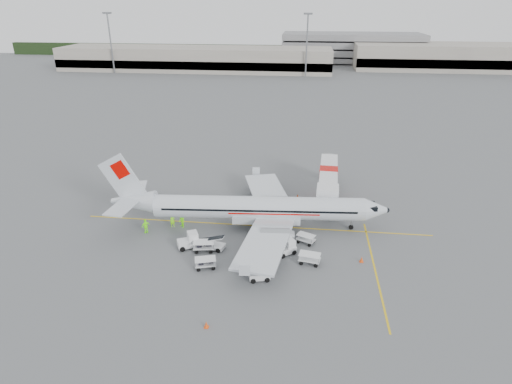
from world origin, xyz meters
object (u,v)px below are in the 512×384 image
Objects in this scene: tug_aft at (188,240)px; tug_fore at (286,247)px; aircraft at (259,193)px; belt_loader at (211,239)px; jet_bridge at (328,183)px; tug_mid at (259,273)px.

tug_fore is at bearing -26.09° from tug_aft.
aircraft reaches higher than belt_loader.
tug_fore is at bearing 11.49° from belt_loader.
tug_aft is at bearing -132.50° from jet_bridge.
belt_loader is 2.01× the size of tug_mid.
tug_aft is (-16.44, -16.07, -1.29)m from jet_bridge.
belt_loader is at bearing -127.75° from jet_bridge.
tug_mid is at bearing -87.75° from aircraft.
aircraft reaches higher than tug_aft.
tug_fore is 5.69m from tug_mid.
tug_mid is at bearing -151.52° from tug_fore.
tug_mid is at bearing -56.28° from tug_aft.
aircraft is 8.02× the size of belt_loader.
tug_mid is at bearing -106.43° from jet_bridge.
tug_fore is 0.91× the size of tug_aft.
belt_loader is 8.23m from tug_mid.
jet_bridge is at bearing 45.12° from aircraft.
jet_bridge is at bearing 18.63° from tug_aft.
belt_loader reaches higher than tug_aft.
aircraft is 14.00× the size of tug_aft.
aircraft is at bearing 82.02° from tug_mid.
tug_mid is (1.26, -10.98, -3.89)m from aircraft.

